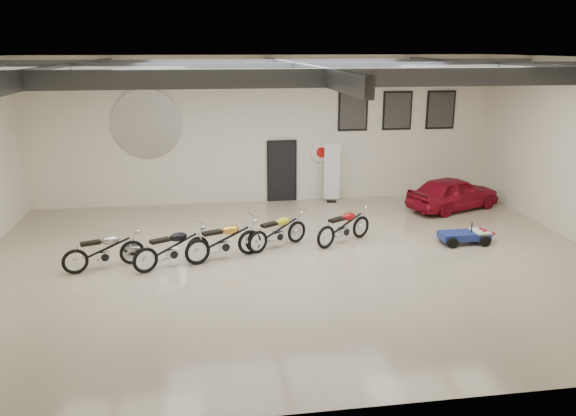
{
  "coord_description": "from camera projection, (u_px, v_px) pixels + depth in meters",
  "views": [
    {
      "loc": [
        -2.16,
        -13.07,
        5.27
      ],
      "look_at": [
        0.0,
        1.2,
        1.1
      ],
      "focal_mm": 35.0,
      "sensor_mm": 36.0,
      "label": 1
    }
  ],
  "objects": [
    {
      "name": "poster_right",
      "position": [
        441.0,
        110.0,
        19.88
      ],
      "size": [
        1.05,
        0.08,
        1.35
      ],
      "primitive_type": null,
      "color": "black",
      "rests_on": "back_wall"
    },
    {
      "name": "motorcycle_silver",
      "position": [
        104.0,
        250.0,
        13.66
      ],
      "size": [
        2.02,
        1.2,
        1.0
      ],
      "primitive_type": null,
      "rotation": [
        0.0,
        0.0,
        0.34
      ],
      "color": "silver",
      "rests_on": "floor"
    },
    {
      "name": "logo_plaque",
      "position": [
        147.0,
        124.0,
        18.49
      ],
      "size": [
        2.3,
        0.06,
        1.16
      ],
      "primitive_type": null,
      "color": "silver",
      "rests_on": "back_wall"
    },
    {
      "name": "door",
      "position": [
        282.0,
        172.0,
        19.62
      ],
      "size": [
        0.92,
        0.08,
        2.1
      ],
      "primitive_type": "cube",
      "color": "black",
      "rests_on": "back_wall"
    },
    {
      "name": "motorcycle_red",
      "position": [
        344.0,
        225.0,
        15.49
      ],
      "size": [
        2.0,
        1.55,
        1.02
      ],
      "primitive_type": null,
      "rotation": [
        0.0,
        0.0,
        0.55
      ],
      "color": "silver",
      "rests_on": "floor"
    },
    {
      "name": "motorcycle_gold",
      "position": [
        224.0,
        239.0,
        14.28
      ],
      "size": [
        2.15,
        1.33,
        1.07
      ],
      "primitive_type": null,
      "rotation": [
        0.0,
        0.0,
        0.37
      ],
      "color": "silver",
      "rests_on": "floor"
    },
    {
      "name": "back_wall",
      "position": [
        267.0,
        130.0,
        19.2
      ],
      "size": [
        16.0,
        0.02,
        5.0
      ],
      "primitive_type": "cube",
      "color": "silver",
      "rests_on": "floor"
    },
    {
      "name": "poster_mid",
      "position": [
        397.0,
        111.0,
        19.65
      ],
      "size": [
        1.05,
        0.08,
        1.35
      ],
      "primitive_type": null,
      "color": "black",
      "rests_on": "back_wall"
    },
    {
      "name": "motorcycle_black",
      "position": [
        172.0,
        247.0,
        13.81
      ],
      "size": [
        2.05,
        1.45,
        1.03
      ],
      "primitive_type": null,
      "rotation": [
        0.0,
        0.0,
        0.47
      ],
      "color": "silver",
      "rests_on": "floor"
    },
    {
      "name": "ceiling",
      "position": [
        296.0,
        59.0,
        12.8
      ],
      "size": [
        16.0,
        12.0,
        0.01
      ],
      "primitive_type": "cube",
      "color": "slate",
      "rests_on": "back_wall"
    },
    {
      "name": "motorcycle_yellow",
      "position": [
        278.0,
        230.0,
        15.12
      ],
      "size": [
        1.95,
        1.49,
        1.0
      ],
      "primitive_type": null,
      "rotation": [
        0.0,
        0.0,
        0.54
      ],
      "color": "silver",
      "rests_on": "floor"
    },
    {
      "name": "poster_left",
      "position": [
        353.0,
        111.0,
        19.42
      ],
      "size": [
        1.05,
        0.08,
        1.35
      ],
      "primitive_type": null,
      "color": "black",
      "rests_on": "back_wall"
    },
    {
      "name": "banner_stand",
      "position": [
        332.0,
        174.0,
        19.45
      ],
      "size": [
        0.57,
        0.28,
        2.01
      ],
      "primitive_type": null,
      "rotation": [
        0.0,
        0.0,
        -0.11
      ],
      "color": "white",
      "rests_on": "floor"
    },
    {
      "name": "oil_sign",
      "position": [
        321.0,
        152.0,
        19.64
      ],
      "size": [
        0.72,
        0.1,
        0.72
      ],
      "primitive_type": null,
      "color": "white",
      "rests_on": "back_wall"
    },
    {
      "name": "floor",
      "position": [
        295.0,
        263.0,
        14.19
      ],
      "size": [
        16.0,
        12.0,
        0.01
      ],
      "primitive_type": "cube",
      "color": "tan",
      "rests_on": "ground"
    },
    {
      "name": "ceiling_beams",
      "position": [
        296.0,
        70.0,
        12.87
      ],
      "size": [
        15.8,
        11.8,
        0.32
      ],
      "primitive_type": null,
      "color": "#54565B",
      "rests_on": "ceiling"
    },
    {
      "name": "vintage_car",
      "position": [
        453.0,
        193.0,
        18.7
      ],
      "size": [
        2.42,
        3.56,
        1.13
      ],
      "primitive_type": "imported",
      "rotation": [
        0.0,
        0.0,
        1.93
      ],
      "color": "maroon",
      "rests_on": "floor"
    },
    {
      "name": "go_kart",
      "position": [
        469.0,
        233.0,
        15.53
      ],
      "size": [
        1.68,
        0.77,
        0.61
      ],
      "primitive_type": null,
      "rotation": [
        0.0,
        0.0,
        0.01
      ],
      "color": "navy",
      "rests_on": "floor"
    }
  ]
}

